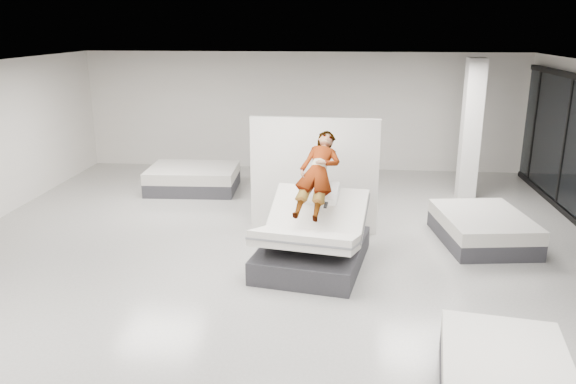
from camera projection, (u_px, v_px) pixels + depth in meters
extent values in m
plane|color=#B0ADA7|center=(271.00, 272.00, 9.20)|extent=(14.00, 14.00, 0.00)
plane|color=#262729|center=(269.00, 74.00, 8.28)|extent=(14.00, 14.00, 0.00)
cube|color=silver|center=(302.00, 111.00, 15.42)|extent=(12.00, 0.04, 3.20)
cube|color=#323236|center=(313.00, 254.00, 9.44)|extent=(1.98, 2.42, 0.38)
cube|color=silver|center=(318.00, 214.00, 9.64)|extent=(1.78, 1.31, 0.78)
cube|color=slate|center=(318.00, 214.00, 9.64)|extent=(1.79, 1.22, 0.62)
cube|color=silver|center=(306.00, 240.00, 8.86)|extent=(1.79, 1.38, 0.51)
cube|color=slate|center=(306.00, 240.00, 8.86)|extent=(1.81, 1.35, 0.31)
cube|color=white|center=(321.00, 193.00, 9.69)|extent=(0.66, 0.54, 0.36)
imported|color=slate|center=(318.00, 186.00, 9.40)|extent=(0.89, 1.57, 1.56)
cube|color=black|center=(326.00, 205.00, 9.08)|extent=(0.07, 0.15, 0.08)
cube|color=silver|center=(314.00, 176.00, 10.75)|extent=(2.46, 0.25, 2.23)
cube|color=#323236|center=(482.00, 235.00, 10.43)|extent=(1.75, 2.17, 0.30)
cube|color=silver|center=(483.00, 221.00, 10.35)|extent=(1.75, 2.17, 0.25)
cube|color=#323236|center=(503.00, 384.00, 6.12)|extent=(1.59, 1.96, 0.27)
cube|color=silver|center=(506.00, 365.00, 6.05)|extent=(1.59, 1.96, 0.22)
cube|color=#323236|center=(194.00, 184.00, 13.72)|extent=(2.16, 1.66, 0.31)
cube|color=silver|center=(193.00, 172.00, 13.64)|extent=(2.16, 1.66, 0.26)
cube|color=white|center=(471.00, 130.00, 12.67)|extent=(0.40, 0.40, 3.20)
cube|color=black|center=(566.00, 143.00, 12.06)|extent=(0.09, 0.08, 2.80)
cube|color=black|center=(535.00, 127.00, 13.97)|extent=(0.09, 0.08, 2.80)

